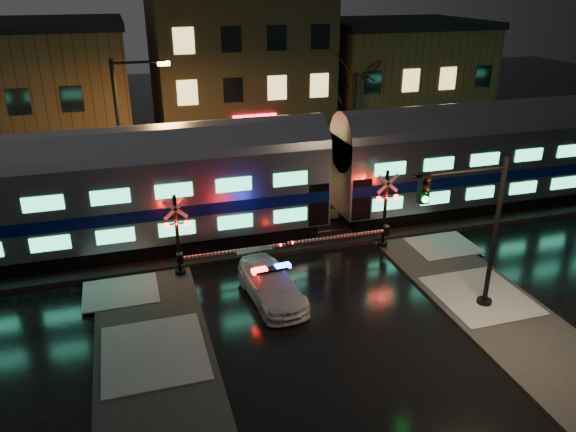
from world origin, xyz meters
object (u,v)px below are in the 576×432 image
object	(u,v)px
streetlight	(126,132)
crossing_signal_left	(187,244)
crossing_signal_right	(378,219)
traffic_light	(473,234)
police_car	(271,284)

from	to	relation	value
streetlight	crossing_signal_left	bearing A→B (deg)	-73.80
crossing_signal_right	streetlight	world-z (taller)	streetlight
traffic_light	streetlight	world-z (taller)	streetlight
crossing_signal_right	streetlight	size ratio (longest dim) A/B	0.65
crossing_signal_right	traffic_light	bearing A→B (deg)	-80.93
police_car	crossing_signal_left	size ratio (longest dim) A/B	0.88
crossing_signal_right	streetlight	distance (m)	13.20
crossing_signal_left	traffic_light	size ratio (longest dim) A/B	0.86
crossing_signal_left	crossing_signal_right	bearing A→B (deg)	0.02
crossing_signal_left	streetlight	world-z (taller)	streetlight
police_car	streetlight	world-z (taller)	streetlight
police_car	traffic_light	distance (m)	8.02
police_car	crossing_signal_right	bearing A→B (deg)	20.54
police_car	crossing_signal_right	distance (m)	6.72
police_car	streetlight	bearing A→B (deg)	111.95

